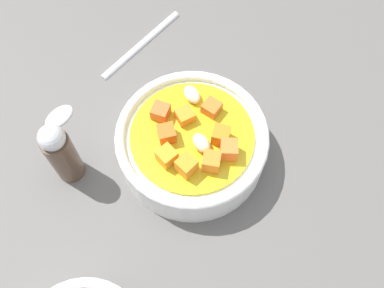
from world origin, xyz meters
The scene contains 4 objects.
ground_plane centered at (0.00, 0.00, -1.00)cm, with size 140.00×140.00×2.00cm, color #565451.
soup_bowl_main centered at (0.01, -0.01, 2.57)cm, with size 15.15×15.15×6.09cm.
spoon centered at (-11.17, 8.60, 0.45)cm, with size 12.83×18.82×0.94cm.
pepper_shaker centered at (-12.08, -3.70, 4.40)cm, with size 2.78×2.78×8.82cm.
Camera 1 is at (2.79, -19.55, 42.46)cm, focal length 41.35 mm.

